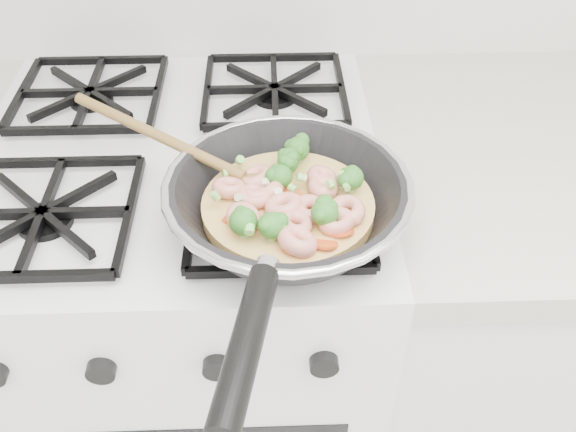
{
  "coord_description": "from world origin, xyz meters",
  "views": [
    {
      "loc": [
        0.14,
        0.94,
        1.44
      ],
      "look_at": [
        0.16,
        1.52,
        0.93
      ],
      "focal_mm": 39.48,
      "sensor_mm": 36.0,
      "label": 1
    }
  ],
  "objects": [
    {
      "name": "skillet",
      "position": [
        0.16,
        1.52,
        0.96
      ],
      "size": [
        0.43,
        0.49,
        0.09
      ],
      "rotation": [
        0.0,
        0.0,
        0.22
      ],
      "color": "black",
      "rests_on": "stove"
    },
    {
      "name": "stove",
      "position": [
        0.0,
        1.7,
        0.46
      ],
      "size": [
        0.6,
        0.6,
        0.92
      ],
      "color": "white",
      "rests_on": "ground"
    }
  ]
}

